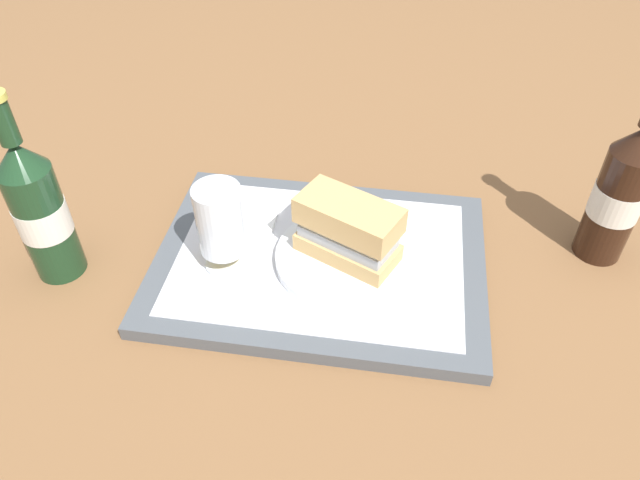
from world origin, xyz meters
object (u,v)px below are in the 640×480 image
Objects in this scene: plate at (347,258)px; beer_bottle at (39,209)px; beer_glass at (221,226)px; second_bottle at (620,192)px; sandwich at (346,228)px.

beer_bottle is (0.38, 0.05, 0.08)m from plate.
beer_bottle reaches higher than beer_glass.
plate is at bearing 15.61° from second_bottle.
beer_glass is at bearing 10.54° from plate.
sandwich is 0.36m from second_bottle.
beer_bottle is at bearing 32.99° from sandwich.
beer_bottle is at bearing 11.38° from second_bottle.
beer_bottle is at bearing 5.37° from beer_glass.
plate is 1.52× the size of beer_glass.
plate is 1.31× the size of sandwich.
beer_bottle reaches higher than sandwich.
beer_glass is at bearing 14.04° from second_bottle.
second_bottle is (-0.34, -0.10, 0.08)m from plate.
second_bottle reaches higher than sandwich.
second_bottle is at bearing -168.62° from beer_bottle.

